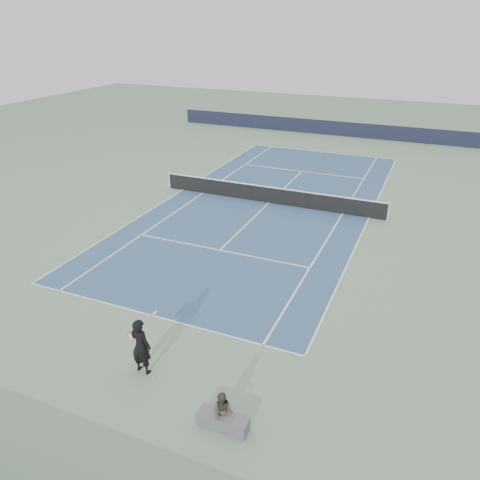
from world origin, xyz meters
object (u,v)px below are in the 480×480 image
at_px(tennis_ball, 153,379).
at_px(spectator_bench, 223,416).
at_px(tennis_net, 269,194).
at_px(tennis_player, 141,346).

relative_size(tennis_ball, spectator_bench, 0.05).
bearing_deg(spectator_bench, tennis_ball, 163.44).
height_order(tennis_net, tennis_player, tennis_player).
height_order(tennis_net, tennis_ball, tennis_net).
relative_size(tennis_net, spectator_bench, 9.74).
relative_size(tennis_player, tennis_ball, 27.77).
distance_m(tennis_net, tennis_player, 14.42).
height_order(tennis_player, spectator_bench, tennis_player).
xyz_separation_m(tennis_player, tennis_ball, (0.49, -0.22, -0.87)).
xyz_separation_m(tennis_net, spectator_bench, (4.34, -15.34, -0.12)).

